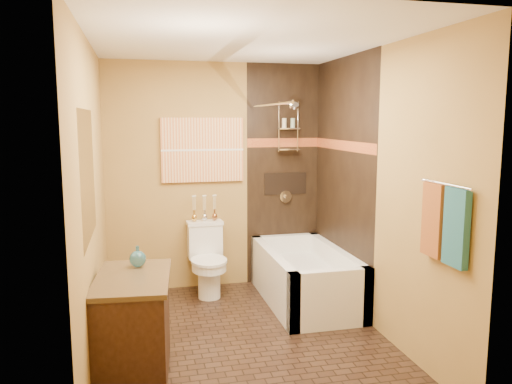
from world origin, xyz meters
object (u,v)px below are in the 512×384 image
object	(u,v)px
sunset_painting	(203,150)
bathtub	(305,281)
vanity	(133,326)
toilet	(207,259)

from	to	relation	value
sunset_painting	bathtub	distance (m)	1.79
sunset_painting	bathtub	bearing A→B (deg)	-37.31
vanity	sunset_painting	bearing A→B (deg)	72.86
bathtub	vanity	size ratio (longest dim) A/B	1.66
bathtub	sunset_painting	bearing A→B (deg)	142.69
sunset_painting	vanity	bearing A→B (deg)	-112.54
toilet	vanity	bearing A→B (deg)	-118.17
bathtub	toilet	xyz separation A→B (m)	(-0.95, 0.47, 0.17)
sunset_painting	bathtub	size ratio (longest dim) A/B	0.60
toilet	vanity	size ratio (longest dim) A/B	0.85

